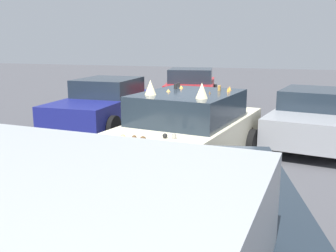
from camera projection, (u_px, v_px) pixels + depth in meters
name	position (u px, v px, depth m)	size (l,w,h in m)	color
ground_plane	(183.00, 172.00, 7.49)	(60.00, 60.00, 0.00)	#47474C
art_car_decorated	(184.00, 133.00, 7.37)	(4.79, 2.63, 1.79)	beige
parked_sedan_row_back_center	(314.00, 117.00, 9.46)	(4.22, 2.49, 1.34)	gray
parked_sedan_behind_right	(191.00, 86.00, 15.81)	(4.23, 2.58, 1.41)	red
parked_sedan_near_left	(105.00, 104.00, 11.16)	(4.14, 1.97, 1.42)	navy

